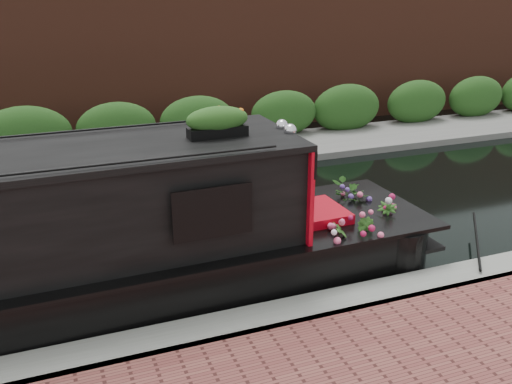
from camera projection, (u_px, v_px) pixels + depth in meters
name	position (u px, v px, depth m)	size (l,w,h in m)	color
ground	(159.00, 237.00, 9.86)	(80.00, 80.00, 0.00)	black
near_bank_coping	(216.00, 344.00, 6.97)	(40.00, 0.60, 0.50)	gray
far_bank_path	(122.00, 167.00, 13.53)	(40.00, 2.40, 0.34)	slate
far_hedge	(116.00, 157.00, 14.32)	(40.00, 1.10, 2.80)	#214818
far_brick_wall	(106.00, 137.00, 16.15)	(40.00, 1.00, 8.00)	#55291C
rope_fender	(410.00, 239.00, 9.42)	(0.31, 0.31, 0.36)	brown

